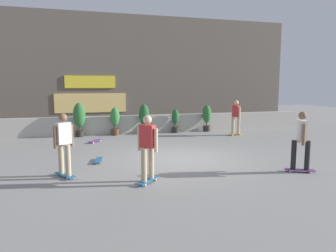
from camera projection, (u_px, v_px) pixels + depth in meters
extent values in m
plane|color=gray|center=(180.00, 158.00, 10.50)|extent=(48.00, 48.00, 0.00)
cube|color=#B2ADA3|center=(144.00, 124.00, 16.17)|extent=(18.00, 0.40, 0.90)
cube|color=#60564C|center=(130.00, 72.00, 19.62)|extent=(20.00, 2.00, 6.50)
cube|color=yellow|center=(90.00, 82.00, 18.04)|extent=(2.80, 0.08, 0.70)
cube|color=#F2CC72|center=(91.00, 103.00, 18.20)|extent=(4.00, 0.06, 1.10)
cylinder|color=#2D2823|center=(80.00, 134.00, 14.91)|extent=(0.36, 0.36, 0.30)
cylinder|color=brown|center=(80.00, 129.00, 14.88)|extent=(0.06, 0.06, 0.15)
ellipsoid|color=#2D6B33|center=(79.00, 115.00, 14.80)|extent=(0.56, 0.56, 1.15)
cylinder|color=brown|center=(115.00, 132.00, 15.36)|extent=(0.36, 0.36, 0.30)
cylinder|color=brown|center=(115.00, 128.00, 15.34)|extent=(0.06, 0.06, 0.15)
ellipsoid|color=#387F3D|center=(115.00, 117.00, 15.27)|extent=(0.44, 0.44, 0.90)
cylinder|color=brown|center=(144.00, 131.00, 15.75)|extent=(0.36, 0.36, 0.30)
cylinder|color=brown|center=(144.00, 126.00, 15.73)|extent=(0.06, 0.06, 0.15)
ellipsoid|color=#235B2D|center=(144.00, 115.00, 15.65)|extent=(0.51, 0.51, 1.04)
cylinder|color=#2D2823|center=(175.00, 130.00, 16.20)|extent=(0.36, 0.36, 0.30)
cylinder|color=brown|center=(175.00, 125.00, 16.17)|extent=(0.06, 0.06, 0.15)
ellipsoid|color=#235B2D|center=(175.00, 117.00, 16.11)|extent=(0.37, 0.37, 0.76)
cylinder|color=#2D2823|center=(207.00, 128.00, 16.67)|extent=(0.36, 0.36, 0.30)
cylinder|color=brown|center=(207.00, 124.00, 16.64)|extent=(0.06, 0.06, 0.15)
ellipsoid|color=#2D6B33|center=(207.00, 114.00, 16.57)|extent=(0.46, 0.46, 0.94)
cube|color=#266699|center=(148.00, 180.00, 7.86)|extent=(0.69, 0.72, 0.02)
cylinder|color=silver|center=(145.00, 185.00, 7.60)|extent=(0.06, 0.06, 0.06)
cylinder|color=silver|center=(140.00, 184.00, 7.67)|extent=(0.06, 0.06, 0.06)
cylinder|color=silver|center=(156.00, 179.00, 8.06)|extent=(0.06, 0.06, 0.06)
cylinder|color=silver|center=(150.00, 179.00, 8.13)|extent=(0.06, 0.06, 0.06)
cylinder|color=tan|center=(144.00, 166.00, 7.65)|extent=(0.14, 0.14, 0.82)
cylinder|color=tan|center=(151.00, 162.00, 7.97)|extent=(0.14, 0.14, 0.82)
cube|color=red|center=(147.00, 136.00, 7.72)|extent=(0.40, 0.39, 0.56)
sphere|color=beige|center=(147.00, 120.00, 7.67)|extent=(0.22, 0.22, 0.22)
cylinder|color=beige|center=(156.00, 140.00, 7.63)|extent=(0.09, 0.09, 0.58)
cylinder|color=beige|center=(139.00, 139.00, 7.83)|extent=(0.09, 0.09, 0.58)
cube|color=#72338C|center=(300.00, 170.00, 8.85)|extent=(0.80, 0.54, 0.02)
cylinder|color=silver|center=(309.00, 171.00, 8.88)|extent=(0.06, 0.05, 0.06)
cylinder|color=silver|center=(310.00, 172.00, 8.73)|extent=(0.06, 0.05, 0.06)
cylinder|color=silver|center=(289.00, 170.00, 8.98)|extent=(0.06, 0.05, 0.06)
cylinder|color=silver|center=(290.00, 171.00, 8.82)|extent=(0.06, 0.05, 0.06)
cylinder|color=black|center=(307.00, 155.00, 8.76)|extent=(0.14, 0.14, 0.82)
cylinder|color=black|center=(294.00, 155.00, 8.83)|extent=(0.14, 0.14, 0.82)
cube|color=white|center=(302.00, 130.00, 8.71)|extent=(0.34, 0.41, 0.56)
sphere|color=brown|center=(303.00, 116.00, 8.65)|extent=(0.22, 0.22, 0.22)
cylinder|color=brown|center=(300.00, 132.00, 8.95)|extent=(0.09, 0.09, 0.58)
cylinder|color=brown|center=(304.00, 135.00, 8.49)|extent=(0.09, 0.09, 0.58)
cube|color=#266699|center=(65.00, 175.00, 8.36)|extent=(0.58, 0.79, 0.02)
cylinder|color=silver|center=(73.00, 177.00, 8.24)|extent=(0.05, 0.06, 0.06)
cylinder|color=silver|center=(68.00, 179.00, 8.13)|extent=(0.05, 0.06, 0.06)
cylinder|color=silver|center=(63.00, 174.00, 8.60)|extent=(0.05, 0.06, 0.06)
cylinder|color=silver|center=(58.00, 175.00, 8.48)|extent=(0.05, 0.06, 0.06)
cylinder|color=tan|center=(68.00, 160.00, 8.18)|extent=(0.14, 0.14, 0.82)
cylinder|color=tan|center=(61.00, 158.00, 8.43)|extent=(0.14, 0.14, 0.82)
cube|color=white|center=(63.00, 133.00, 8.22)|extent=(0.41, 0.36, 0.56)
sphere|color=brown|center=(63.00, 118.00, 8.16)|extent=(0.22, 0.22, 0.22)
cylinder|color=brown|center=(72.00, 135.00, 8.40)|extent=(0.09, 0.09, 0.58)
cylinder|color=brown|center=(55.00, 137.00, 8.06)|extent=(0.09, 0.09, 0.58)
cube|color=#BF8C26|center=(236.00, 134.00, 15.37)|extent=(0.82, 0.39, 0.02)
cylinder|color=silver|center=(238.00, 134.00, 15.57)|extent=(0.06, 0.04, 0.06)
cylinder|color=silver|center=(241.00, 134.00, 15.44)|extent=(0.06, 0.04, 0.06)
cylinder|color=silver|center=(230.00, 135.00, 15.32)|extent=(0.06, 0.04, 0.06)
cylinder|color=silver|center=(233.00, 135.00, 15.18)|extent=(0.06, 0.04, 0.06)
cylinder|color=tan|center=(239.00, 125.00, 15.41)|extent=(0.14, 0.14, 0.82)
cylinder|color=tan|center=(233.00, 126.00, 15.23)|extent=(0.14, 0.14, 0.82)
cube|color=red|center=(236.00, 111.00, 15.23)|extent=(0.28, 0.40, 0.56)
sphere|color=beige|center=(236.00, 103.00, 15.18)|extent=(0.22, 0.22, 0.22)
cylinder|color=beige|center=(233.00, 112.00, 15.44)|extent=(0.09, 0.09, 0.58)
cylinder|color=beige|center=(239.00, 113.00, 15.04)|extent=(0.09, 0.09, 0.58)
cube|color=#72338C|center=(95.00, 141.00, 13.47)|extent=(0.66, 0.75, 0.02)
cylinder|color=silver|center=(97.00, 141.00, 13.74)|extent=(0.06, 0.06, 0.06)
cylinder|color=silver|center=(100.00, 141.00, 13.68)|extent=(0.06, 0.06, 0.06)
cylinder|color=silver|center=(90.00, 142.00, 13.26)|extent=(0.06, 0.06, 0.06)
cylinder|color=silver|center=(93.00, 143.00, 13.20)|extent=(0.06, 0.06, 0.06)
cube|color=#266699|center=(98.00, 160.00, 10.02)|extent=(0.35, 0.82, 0.02)
cylinder|color=silver|center=(97.00, 159.00, 10.28)|extent=(0.04, 0.06, 0.06)
cylinder|color=silver|center=(102.00, 159.00, 10.29)|extent=(0.04, 0.06, 0.06)
cylinder|color=silver|center=(95.00, 163.00, 9.76)|extent=(0.04, 0.06, 0.06)
cylinder|color=silver|center=(100.00, 163.00, 9.78)|extent=(0.04, 0.06, 0.06)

